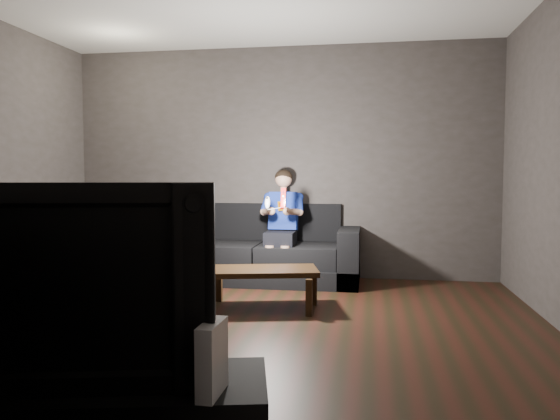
# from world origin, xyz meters

# --- Properties ---
(floor) EXTENTS (5.00, 5.00, 0.00)m
(floor) POSITION_xyz_m (0.00, 0.00, 0.00)
(floor) COLOR black
(floor) RESTS_ON ground
(back_wall) EXTENTS (5.00, 0.04, 2.70)m
(back_wall) POSITION_xyz_m (0.00, 2.50, 1.35)
(back_wall) COLOR #3A3632
(back_wall) RESTS_ON ground
(sofa) EXTENTS (2.24, 0.97, 0.87)m
(sofa) POSITION_xyz_m (-0.18, 2.21, 0.28)
(sofa) COLOR black
(sofa) RESTS_ON floor
(child) EXTENTS (0.48, 0.59, 1.18)m
(child) POSITION_xyz_m (0.07, 2.15, 0.74)
(child) COLOR black
(child) RESTS_ON sofa
(wii_remote_red) EXTENTS (0.05, 0.08, 0.21)m
(wii_remote_red) POSITION_xyz_m (0.16, 1.69, 0.97)
(wii_remote_red) COLOR red
(wii_remote_red) RESTS_ON child
(nunchuk_white) EXTENTS (0.06, 0.09, 0.14)m
(nunchuk_white) POSITION_xyz_m (-0.01, 1.70, 0.92)
(nunchuk_white) COLOR white
(nunchuk_white) RESTS_ON child
(wii_remote_black) EXTENTS (0.04, 0.15, 0.03)m
(wii_remote_black) POSITION_xyz_m (-1.19, 2.12, 0.63)
(wii_remote_black) COLOR black
(wii_remote_black) RESTS_ON sofa
(coffee_table) EXTENTS (1.08, 0.71, 0.36)m
(coffee_table) POSITION_xyz_m (0.09, 0.90, 0.31)
(coffee_table) COLOR black
(coffee_table) RESTS_ON floor
(tv) EXTENTS (1.15, 0.41, 0.66)m
(tv) POSITION_xyz_m (-0.01, -2.27, 0.85)
(tv) COLOR black
(tv) RESTS_ON media_console
(wii_console) EXTENTS (0.06, 0.17, 0.23)m
(wii_console) POSITION_xyz_m (0.57, -2.27, 0.64)
(wii_console) COLOR white
(wii_console) RESTS_ON media_console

